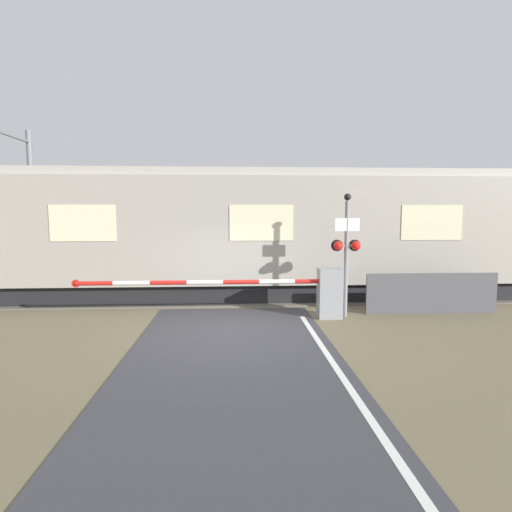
{
  "coord_description": "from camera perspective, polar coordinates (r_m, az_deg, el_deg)",
  "views": [
    {
      "loc": [
        0.02,
        -9.1,
        2.68
      ],
      "look_at": [
        0.61,
        1.52,
        1.56
      ],
      "focal_mm": 28.0,
      "sensor_mm": 36.0,
      "label": 1
    }
  ],
  "objects": [
    {
      "name": "crossing_barrier",
      "position": [
        10.38,
        7.28,
        -5.0
      ],
      "size": [
        6.8,
        0.44,
        1.3
      ],
      "color": "gray",
      "rests_on": "ground_plane"
    },
    {
      "name": "roadside_fence",
      "position": [
        11.81,
        23.82,
        -4.92
      ],
      "size": [
        3.61,
        0.06,
        1.1
      ],
      "color": "#4C4C51",
      "rests_on": "ground_plane"
    },
    {
      "name": "track_bed",
      "position": [
        13.19,
        -3.22,
        -5.63
      ],
      "size": [
        36.0,
        3.2,
        0.13
      ],
      "color": "#666056",
      "rests_on": "ground_plane"
    },
    {
      "name": "catenary_pole",
      "position": [
        16.7,
        -29.37,
        6.24
      ],
      "size": [
        0.2,
        1.9,
        5.66
      ],
      "color": "slate",
      "rests_on": "ground_plane"
    },
    {
      "name": "signal_post",
      "position": [
        10.58,
        12.8,
        1.26
      ],
      "size": [
        0.77,
        0.26,
        3.21
      ],
      "color": "gray",
      "rests_on": "ground_plane"
    },
    {
      "name": "ground_plane",
      "position": [
        9.48,
        -3.23,
        -10.43
      ],
      "size": [
        80.0,
        80.0,
        0.0
      ],
      "primitive_type": "plane",
      "color": "#6B6047"
    },
    {
      "name": "train",
      "position": [
        12.96,
        0.31,
        3.24
      ],
      "size": [
        18.22,
        3.02,
        4.03
      ],
      "color": "black",
      "rests_on": "ground_plane"
    }
  ]
}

